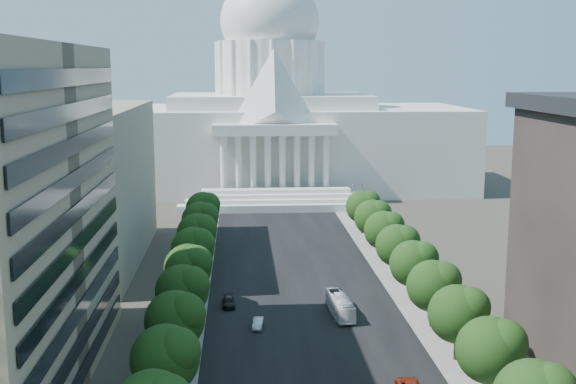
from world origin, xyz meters
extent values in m
cube|color=black|center=(0.00, 90.00, 0.00)|extent=(30.00, 260.00, 0.01)
cube|color=gray|center=(-19.00, 90.00, 0.00)|extent=(8.00, 260.00, 0.02)
cube|color=gray|center=(19.00, 90.00, 0.00)|extent=(8.00, 260.00, 0.02)
cube|color=white|center=(0.00, 185.00, 12.50)|extent=(120.00, 50.00, 25.00)
cube|color=white|center=(0.00, 185.00, 27.00)|extent=(60.00, 40.00, 4.00)
cube|color=white|center=(0.00, 158.00, 20.50)|extent=(34.00, 8.00, 3.00)
cylinder|color=white|center=(0.00, 185.00, 37.00)|extent=(32.00, 32.00, 16.00)
ellipsoid|color=white|center=(0.00, 185.00, 51.00)|extent=(30.00, 30.00, 27.60)
cube|color=gray|center=(-48.00, 100.00, 15.00)|extent=(38.00, 52.00, 30.00)
sphere|color=black|center=(-18.00, 36.00, 6.17)|extent=(7.60, 7.60, 7.60)
sphere|color=black|center=(-16.67, 35.24, 7.31)|extent=(5.32, 5.32, 5.32)
cylinder|color=#33261C|center=(-18.00, 48.00, 1.47)|extent=(0.56, 0.56, 2.94)
sphere|color=black|center=(-18.00, 48.00, 6.17)|extent=(7.60, 7.60, 7.60)
sphere|color=black|center=(-16.67, 47.24, 7.31)|extent=(5.32, 5.32, 5.32)
cylinder|color=#33261C|center=(-18.00, 60.00, 1.47)|extent=(0.56, 0.56, 2.94)
sphere|color=black|center=(-18.00, 60.00, 6.17)|extent=(7.60, 7.60, 7.60)
sphere|color=black|center=(-16.67, 59.24, 7.31)|extent=(5.32, 5.32, 5.32)
cylinder|color=#33261C|center=(-18.00, 72.00, 1.47)|extent=(0.56, 0.56, 2.94)
sphere|color=black|center=(-18.00, 72.00, 6.17)|extent=(7.60, 7.60, 7.60)
sphere|color=black|center=(-16.67, 71.24, 7.31)|extent=(5.32, 5.32, 5.32)
cylinder|color=#33261C|center=(-18.00, 84.00, 1.47)|extent=(0.56, 0.56, 2.94)
sphere|color=black|center=(-18.00, 84.00, 6.17)|extent=(7.60, 7.60, 7.60)
sphere|color=black|center=(-16.67, 83.24, 7.31)|extent=(5.32, 5.32, 5.32)
cylinder|color=#33261C|center=(-18.00, 96.00, 1.47)|extent=(0.56, 0.56, 2.94)
sphere|color=black|center=(-18.00, 96.00, 6.17)|extent=(7.60, 7.60, 7.60)
sphere|color=black|center=(-16.67, 95.24, 7.31)|extent=(5.32, 5.32, 5.32)
cylinder|color=#33261C|center=(-18.00, 108.00, 1.47)|extent=(0.56, 0.56, 2.94)
sphere|color=black|center=(-18.00, 108.00, 6.17)|extent=(7.60, 7.60, 7.60)
sphere|color=black|center=(-16.67, 107.24, 7.31)|extent=(5.32, 5.32, 5.32)
cylinder|color=#33261C|center=(-18.00, 120.00, 1.47)|extent=(0.56, 0.56, 2.94)
sphere|color=black|center=(-18.00, 120.00, 6.17)|extent=(7.60, 7.60, 7.60)
sphere|color=black|center=(-16.67, 119.24, 7.31)|extent=(5.32, 5.32, 5.32)
sphere|color=black|center=(18.00, 36.00, 6.17)|extent=(7.60, 7.60, 7.60)
sphere|color=black|center=(19.33, 35.24, 7.31)|extent=(5.32, 5.32, 5.32)
cylinder|color=#33261C|center=(18.00, 48.00, 1.47)|extent=(0.56, 0.56, 2.94)
sphere|color=black|center=(18.00, 48.00, 6.17)|extent=(7.60, 7.60, 7.60)
sphere|color=black|center=(19.33, 47.24, 7.31)|extent=(5.32, 5.32, 5.32)
cylinder|color=#33261C|center=(18.00, 60.00, 1.47)|extent=(0.56, 0.56, 2.94)
sphere|color=black|center=(18.00, 60.00, 6.17)|extent=(7.60, 7.60, 7.60)
sphere|color=black|center=(19.33, 59.24, 7.31)|extent=(5.32, 5.32, 5.32)
cylinder|color=#33261C|center=(18.00, 72.00, 1.47)|extent=(0.56, 0.56, 2.94)
sphere|color=black|center=(18.00, 72.00, 6.17)|extent=(7.60, 7.60, 7.60)
sphere|color=black|center=(19.33, 71.24, 7.31)|extent=(5.32, 5.32, 5.32)
cylinder|color=#33261C|center=(18.00, 84.00, 1.47)|extent=(0.56, 0.56, 2.94)
sphere|color=black|center=(18.00, 84.00, 6.17)|extent=(7.60, 7.60, 7.60)
sphere|color=black|center=(19.33, 83.24, 7.31)|extent=(5.32, 5.32, 5.32)
cylinder|color=#33261C|center=(18.00, 96.00, 1.47)|extent=(0.56, 0.56, 2.94)
sphere|color=black|center=(18.00, 96.00, 6.17)|extent=(7.60, 7.60, 7.60)
sphere|color=black|center=(19.33, 95.24, 7.31)|extent=(5.32, 5.32, 5.32)
cylinder|color=#33261C|center=(18.00, 108.00, 1.47)|extent=(0.56, 0.56, 2.94)
sphere|color=black|center=(18.00, 108.00, 6.17)|extent=(7.60, 7.60, 7.60)
sphere|color=black|center=(19.33, 107.24, 7.31)|extent=(5.32, 5.32, 5.32)
cylinder|color=#33261C|center=(18.00, 120.00, 1.47)|extent=(0.56, 0.56, 2.94)
sphere|color=black|center=(18.00, 120.00, 6.17)|extent=(7.60, 7.60, 7.60)
sphere|color=black|center=(19.33, 119.24, 7.31)|extent=(5.32, 5.32, 5.32)
cylinder|color=gray|center=(20.50, 35.00, 4.50)|extent=(0.18, 0.18, 9.00)
cylinder|color=gray|center=(19.30, 35.00, 8.80)|extent=(2.40, 0.14, 0.14)
sphere|color=gray|center=(18.20, 35.00, 8.70)|extent=(0.44, 0.44, 0.44)
cylinder|color=gray|center=(20.50, 60.00, 4.50)|extent=(0.18, 0.18, 9.00)
cylinder|color=gray|center=(19.30, 60.00, 8.80)|extent=(2.40, 0.14, 0.14)
sphere|color=gray|center=(18.20, 60.00, 8.70)|extent=(0.44, 0.44, 0.44)
cylinder|color=gray|center=(20.50, 85.00, 4.50)|extent=(0.18, 0.18, 9.00)
cylinder|color=gray|center=(19.30, 85.00, 8.80)|extent=(2.40, 0.14, 0.14)
sphere|color=gray|center=(18.20, 85.00, 8.70)|extent=(0.44, 0.44, 0.44)
cylinder|color=gray|center=(20.50, 110.00, 4.50)|extent=(0.18, 0.18, 9.00)
cylinder|color=gray|center=(19.30, 110.00, 8.80)|extent=(2.40, 0.14, 0.14)
sphere|color=gray|center=(18.20, 110.00, 8.70)|extent=(0.44, 0.44, 0.44)
cylinder|color=gray|center=(20.50, 135.00, 4.50)|extent=(0.18, 0.18, 9.00)
cylinder|color=gray|center=(19.30, 135.00, 8.80)|extent=(2.40, 0.14, 0.14)
sphere|color=gray|center=(18.20, 135.00, 8.70)|extent=(0.44, 0.44, 0.44)
imported|color=#B6B8BE|center=(-7.25, 61.17, 0.67)|extent=(1.90, 4.21, 1.34)
imported|color=black|center=(-11.66, 70.93, 0.70)|extent=(2.16, 4.92, 1.41)
imported|color=silver|center=(5.38, 65.89, 1.52)|extent=(3.36, 11.08, 3.04)
camera|label=1|loc=(-9.66, -38.69, 37.48)|focal=45.00mm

